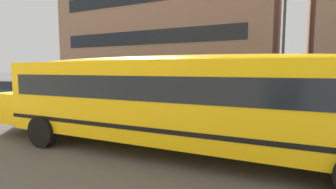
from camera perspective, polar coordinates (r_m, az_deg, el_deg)
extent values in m
plane|color=#54514F|center=(8.86, 27.50, -12.17)|extent=(400.00, 400.00, 0.00)
cube|color=gray|center=(16.14, 27.00, -4.24)|extent=(120.00, 3.00, 0.01)
cube|color=silver|center=(8.86, 27.50, -12.16)|extent=(110.00, 0.16, 0.01)
cube|color=yellow|center=(7.79, 2.36, -1.18)|extent=(11.70, 3.02, 2.32)
cube|color=yellow|center=(12.05, -28.46, -2.20)|extent=(1.76, 2.27, 1.16)
cube|color=black|center=(12.78, -30.68, -3.67)|extent=(0.30, 2.65, 0.38)
cube|color=black|center=(7.75, 2.37, 1.88)|extent=(11.00, 3.04, 0.68)
cube|color=black|center=(7.91, 2.34, -6.13)|extent=(11.72, 3.05, 0.13)
ellipsoid|color=yellow|center=(7.74, 2.40, 7.38)|extent=(11.23, 2.79, 0.38)
cylinder|color=red|center=(10.97, -12.85, 0.08)|extent=(0.48, 0.48, 0.03)
cylinder|color=black|center=(9.60, -26.47, -7.51)|extent=(1.07, 0.33, 1.06)
cylinder|color=black|center=(11.41, -16.11, -5.10)|extent=(1.07, 0.33, 1.06)
cube|color=navy|center=(24.77, -31.18, 0.33)|extent=(3.96, 1.85, 0.70)
cube|color=black|center=(24.84, -31.45, 1.88)|extent=(2.26, 1.65, 0.64)
cylinder|color=black|center=(24.26, -27.73, -0.42)|extent=(0.61, 0.20, 0.60)
cylinder|color=black|center=(23.25, -31.01, -0.83)|extent=(0.61, 0.20, 0.60)
cylinder|color=black|center=(26.34, -31.24, -0.16)|extent=(0.61, 0.20, 0.60)
cylinder|color=#38383D|center=(15.24, 24.42, 7.57)|extent=(0.14, 0.14, 6.50)
cube|color=#93705B|center=(24.96, 0.50, 14.44)|extent=(18.96, 9.59, 12.80)
cube|color=black|center=(20.47, -5.40, 3.74)|extent=(15.93, 0.04, 1.10)
cube|color=black|center=(20.60, -5.48, 12.67)|extent=(15.93, 0.04, 1.10)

